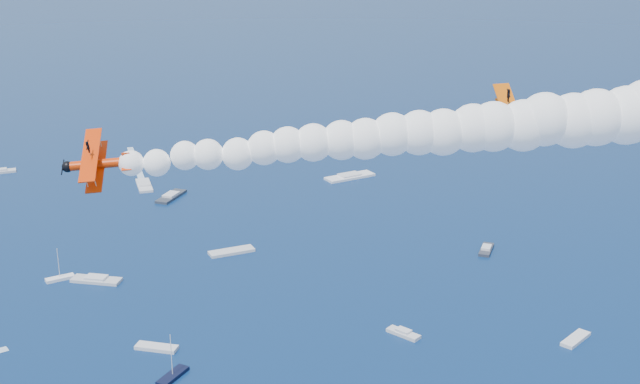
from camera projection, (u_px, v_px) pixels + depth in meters
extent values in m
cube|color=silver|center=(144.00, 185.00, 252.48)|extent=(5.98, 12.74, 0.70)
cube|color=black|center=(173.00, 376.00, 151.49)|extent=(5.81, 7.12, 0.70)
cube|color=silver|center=(232.00, 251.00, 205.10)|extent=(11.39, 6.50, 0.70)
cube|color=#323742|center=(171.00, 196.00, 243.10)|extent=(8.73, 12.37, 0.70)
cube|color=white|center=(350.00, 177.00, 260.50)|extent=(16.16, 10.57, 0.70)
cube|color=#2F333F|center=(486.00, 250.00, 206.13)|extent=(5.89, 8.37, 0.70)
cube|color=white|center=(60.00, 278.00, 190.53)|extent=(6.53, 4.37, 0.70)
cube|color=silver|center=(157.00, 347.00, 161.12)|extent=(8.38, 5.18, 0.70)
cube|color=silver|center=(576.00, 339.00, 164.21)|extent=(7.57, 6.97, 0.70)
cube|color=silver|center=(403.00, 333.00, 166.27)|extent=(6.23, 6.57, 0.70)
cube|color=silver|center=(0.00, 172.00, 265.29)|extent=(9.63, 5.05, 0.70)
cube|color=silver|center=(96.00, 280.00, 189.67)|extent=(11.51, 6.74, 0.70)
cube|color=white|center=(136.00, 163.00, 275.31)|extent=(8.54, 37.77, 0.04)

